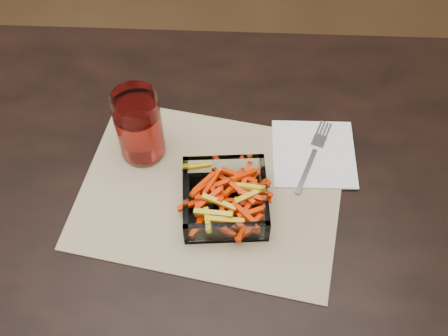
{
  "coord_description": "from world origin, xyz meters",
  "views": [
    {
      "loc": [
        0.05,
        -0.48,
        1.59
      ],
      "look_at": [
        0.02,
        0.07,
        0.78
      ],
      "focal_mm": 45.0,
      "sensor_mm": 36.0,
      "label": 1
    }
  ],
  "objects_px": {
    "dining_table": "(210,235)",
    "glass_bowl": "(225,200)",
    "tumbler": "(139,128)",
    "fork": "(314,154)"
  },
  "relations": [
    {
      "from": "glass_bowl",
      "to": "dining_table",
      "type": "bearing_deg",
      "value": -158.82
    },
    {
      "from": "glass_bowl",
      "to": "fork",
      "type": "distance_m",
      "value": 0.2
    },
    {
      "from": "dining_table",
      "to": "tumbler",
      "type": "distance_m",
      "value": 0.24
    },
    {
      "from": "tumbler",
      "to": "glass_bowl",
      "type": "bearing_deg",
      "value": -36.24
    },
    {
      "from": "dining_table",
      "to": "glass_bowl",
      "type": "bearing_deg",
      "value": 21.18
    },
    {
      "from": "fork",
      "to": "glass_bowl",
      "type": "bearing_deg",
      "value": -123.25
    },
    {
      "from": "tumbler",
      "to": "fork",
      "type": "xyz_separation_m",
      "value": [
        0.31,
        0.0,
        -0.06
      ]
    },
    {
      "from": "dining_table",
      "to": "tumbler",
      "type": "xyz_separation_m",
      "value": [
        -0.13,
        0.12,
        0.16
      ]
    },
    {
      "from": "glass_bowl",
      "to": "tumbler",
      "type": "bearing_deg",
      "value": 143.76
    },
    {
      "from": "dining_table",
      "to": "fork",
      "type": "relative_size",
      "value": 9.68
    }
  ]
}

